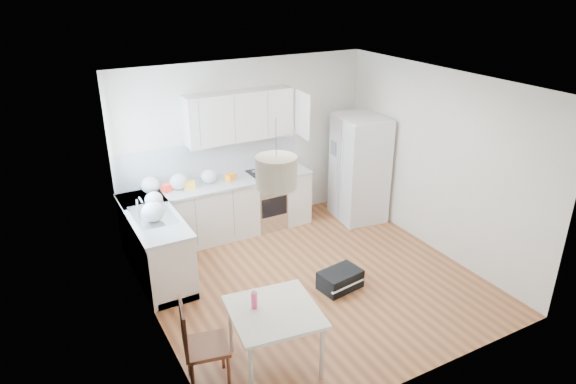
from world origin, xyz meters
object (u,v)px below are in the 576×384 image
object	(u,v)px
refrigerator	(360,168)
gym_bag	(340,280)
dining_chair	(207,344)
dining_table	(274,316)

from	to	relation	value
refrigerator	gym_bag	bearing A→B (deg)	-123.74
refrigerator	dining_chair	bearing A→B (deg)	-137.88
dining_table	dining_chair	world-z (taller)	dining_chair
refrigerator	dining_table	distance (m)	3.92
dining_table	gym_bag	xyz separation A→B (m)	(1.44, 0.88, -0.50)
dining_table	dining_chair	xyz separation A→B (m)	(-0.71, 0.08, -0.13)
dining_chair	refrigerator	bearing A→B (deg)	46.49
dining_table	gym_bag	bearing A→B (deg)	38.89
dining_table	gym_bag	size ratio (longest dim) A/B	1.82
refrigerator	dining_chair	xyz separation A→B (m)	(-3.66, -2.50, -0.39)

